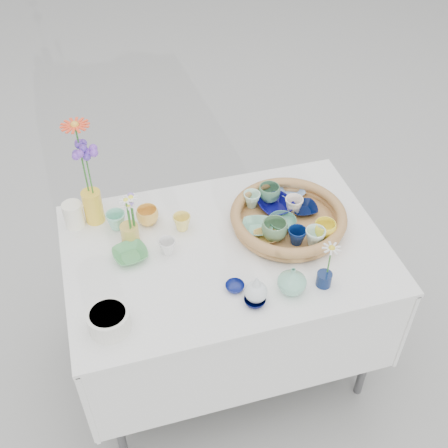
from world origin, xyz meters
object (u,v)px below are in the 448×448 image
object	(u,v)px
bud_vase_seafoam	(292,280)
tall_vase_yellow	(93,206)
display_table	(225,358)
wicker_tray	(288,218)

from	to	relation	value
bud_vase_seafoam	tall_vase_yellow	size ratio (longest dim) A/B	0.75
bud_vase_seafoam	display_table	bearing A→B (deg)	121.20
display_table	bud_vase_seafoam	world-z (taller)	bud_vase_seafoam
display_table	tall_vase_yellow	size ratio (longest dim) A/B	8.56
tall_vase_yellow	display_table	bearing A→B (deg)	-32.27
display_table	tall_vase_yellow	bearing A→B (deg)	147.73
bud_vase_seafoam	tall_vase_yellow	xyz separation A→B (m)	(-0.64, 0.58, 0.02)
display_table	bud_vase_seafoam	xyz separation A→B (m)	(0.17, -0.28, 0.82)
display_table	wicker_tray	distance (m)	0.85
wicker_tray	tall_vase_yellow	size ratio (longest dim) A/B	3.22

